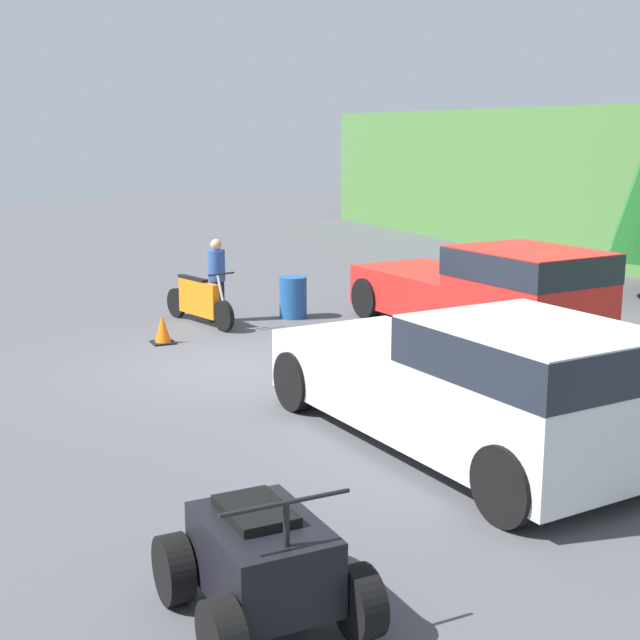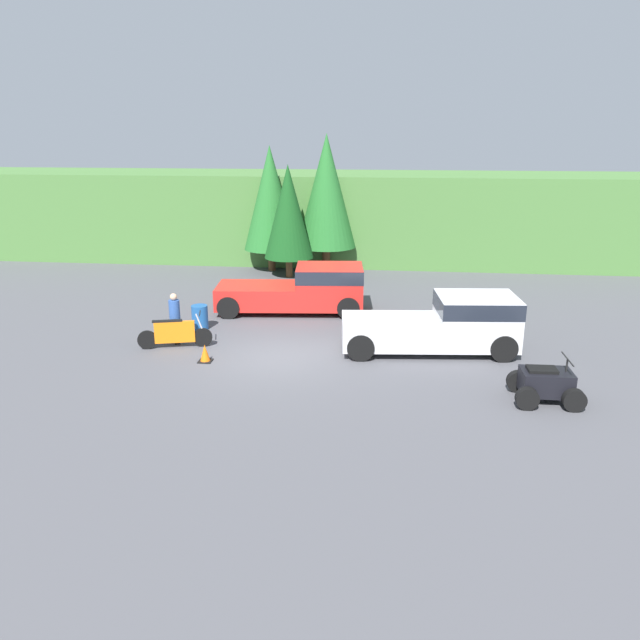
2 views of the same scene
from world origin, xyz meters
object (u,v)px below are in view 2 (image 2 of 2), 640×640
pickup_truck_red (305,288)px  steel_barrel (200,317)px  rider_person (175,316)px  pickup_truck_second (447,322)px  traffic_cone (205,354)px  dirt_bike (175,334)px  quad_atv (546,384)px

pickup_truck_red → steel_barrel: size_ratio=6.61×
pickup_truck_red → rider_person: bearing=-137.5°
pickup_truck_red → steel_barrel: 4.36m
pickup_truck_second → traffic_cone: (-7.46, -1.81, -0.72)m
dirt_bike → steel_barrel: bearing=68.6°
pickup_truck_second → dirt_bike: 8.83m
traffic_cone → pickup_truck_second: bearing=13.7°
quad_atv → rider_person: rider_person is taller
pickup_truck_second → traffic_cone: bearing=-171.7°
dirt_bike → quad_atv: size_ratio=1.31×
steel_barrel → pickup_truck_red: bearing=37.2°
pickup_truck_red → pickup_truck_second: bearing=-42.9°
traffic_cone → steel_barrel: (-1.10, 3.14, 0.19)m
dirt_bike → rider_person: rider_person is taller
pickup_truck_red → dirt_bike: pickup_truck_red is taller
quad_atv → traffic_cone: (-9.75, 1.84, -0.22)m
traffic_cone → steel_barrel: bearing=109.4°
pickup_truck_second → steel_barrel: size_ratio=6.46×
pickup_truck_red → pickup_truck_second: (5.11, -3.94, -0.00)m
dirt_bike → quad_atv: quad_atv is taller
pickup_truck_red → dirt_bike: bearing=-133.8°
pickup_truck_second → steel_barrel: pickup_truck_second is taller
pickup_truck_red → dirt_bike: size_ratio=2.47×
quad_atv → pickup_truck_second: bearing=120.8°
quad_atv → rider_person: 11.71m
rider_person → traffic_cone: size_ratio=3.13×
pickup_truck_red → steel_barrel: bearing=-148.2°
pickup_truck_second → traffic_cone: size_ratio=10.33×
dirt_bike → steel_barrel: size_ratio=2.67×
pickup_truck_second → rider_person: bearing=176.2°
steel_barrel → quad_atv: bearing=-24.6°
pickup_truck_red → rider_person: size_ratio=3.37×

